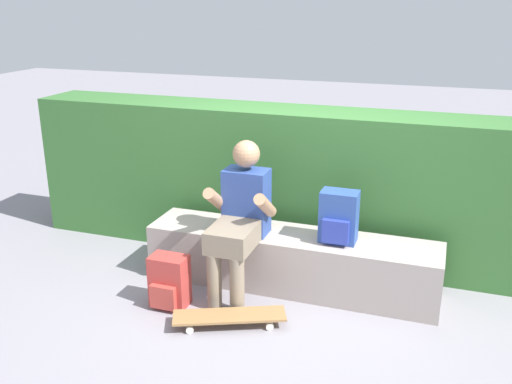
# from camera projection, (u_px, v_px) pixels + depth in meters

# --- Properties ---
(ground_plane) EXTENTS (24.00, 24.00, 0.00)m
(ground_plane) POSITION_uv_depth(u_px,v_px,m) (279.00, 305.00, 4.34)
(ground_plane) COLOR gray
(bench_main) EXTENTS (2.32, 0.48, 0.45)m
(bench_main) POSITION_uv_depth(u_px,v_px,m) (291.00, 260.00, 4.55)
(bench_main) COLOR #A4978F
(bench_main) RESTS_ON ground
(person_skater) EXTENTS (0.49, 0.62, 1.20)m
(person_skater) POSITION_uv_depth(u_px,v_px,m) (240.00, 215.00, 4.33)
(person_skater) COLOR #2D4793
(person_skater) RESTS_ON ground
(skateboard_near_person) EXTENTS (0.81, 0.50, 0.09)m
(skateboard_near_person) POSITION_uv_depth(u_px,v_px,m) (229.00, 316.00, 4.04)
(skateboard_near_person) COLOR olive
(skateboard_near_person) RESTS_ON ground
(backpack_on_bench) EXTENTS (0.28, 0.23, 0.40)m
(backpack_on_bench) POSITION_uv_depth(u_px,v_px,m) (339.00, 218.00, 4.30)
(backpack_on_bench) COLOR #2D4C99
(backpack_on_bench) RESTS_ON bench_main
(backpack_on_ground) EXTENTS (0.28, 0.23, 0.40)m
(backpack_on_ground) POSITION_uv_depth(u_px,v_px,m) (169.00, 282.00, 4.27)
(backpack_on_ground) COLOR #B23833
(backpack_on_ground) RESTS_ON ground
(hedge_row) EXTENTS (5.73, 0.56, 1.32)m
(hedge_row) POSITION_uv_depth(u_px,v_px,m) (341.00, 188.00, 4.92)
(hedge_row) COLOR #366A31
(hedge_row) RESTS_ON ground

